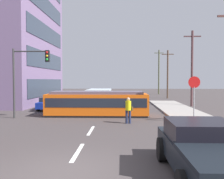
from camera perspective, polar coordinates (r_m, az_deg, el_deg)
The scene contains 16 objects.
ground_plane at distance 17.45m, azimuth -3.29°, elevation -6.93°, with size 120.00×120.00×0.00m, color #3F3838.
sidewalk_curb_right at distance 14.36m, azimuth 23.40°, elevation -8.82°, with size 3.20×36.00×0.14m, color gray.
lane_stripe_1 at distance 9.71m, azimuth -8.09°, elevation -14.40°, with size 0.16×2.40×0.01m, color silver.
lane_stripe_2 at distance 13.54m, azimuth -4.98°, elevation -9.59°, with size 0.16×2.40×0.01m, color silver.
lane_stripe_3 at distance 24.98m, azimuth -1.57°, elevation -4.14°, with size 0.16×2.40×0.01m, color silver.
lane_stripe_4 at distance 30.94m, azimuth -0.81°, elevation -2.90°, with size 0.16×2.40×0.01m, color silver.
streetcar_tram at distance 18.95m, azimuth -3.48°, elevation -3.21°, with size 7.80×2.60×1.90m.
city_bus at distance 26.85m, azimuth -3.03°, elevation -1.54°, with size 2.57×5.62×1.75m.
pedestrian_crossing at distance 15.53m, azimuth 3.88°, elevation -4.55°, with size 0.50×0.36×1.67m.
pickup_truck_parked at distance 7.50m, azimuth 21.35°, elevation -13.24°, with size 2.28×5.00×1.55m.
parked_sedan_mid at distance 23.79m, azimuth -13.98°, elevation -3.02°, with size 2.06×4.47×1.19m.
stop_sign at distance 16.61m, azimuth 18.78°, elevation 0.10°, with size 0.76×0.07×2.88m.
traffic_light_mast at distance 18.59m, azimuth -19.20°, elevation 4.44°, with size 2.71×0.33×5.05m.
utility_pole_mid at distance 27.04m, azimuth 18.32°, elevation 5.07°, with size 1.80×0.24×7.97m.
utility_pole_far at distance 37.67m, azimuth 12.97°, elevation 3.76°, with size 1.80×0.24×7.27m.
utility_pole_distant at distance 48.31m, azimuth 10.97°, elevation 4.25°, with size 1.80×0.24×8.65m.
Camera 1 is at (1.70, -7.14, 2.78)m, focal length 38.83 mm.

